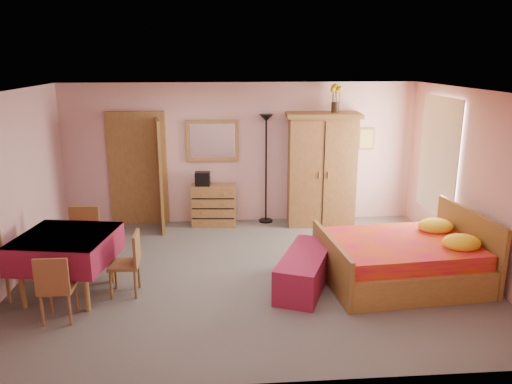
{
  "coord_description": "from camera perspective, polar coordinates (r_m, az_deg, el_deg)",
  "views": [
    {
      "loc": [
        -0.45,
        -6.63,
        3.04
      ],
      "look_at": [
        0.1,
        0.3,
        1.15
      ],
      "focal_mm": 35.0,
      "sensor_mm": 36.0,
      "label": 1
    }
  ],
  "objects": [
    {
      "name": "floor",
      "position": [
        7.3,
        -0.6,
        -9.38
      ],
      "size": [
        6.5,
        6.5,
        0.0
      ],
      "primitive_type": "plane",
      "color": "slate",
      "rests_on": "ground"
    },
    {
      "name": "ceiling",
      "position": [
        6.66,
        -0.67,
        11.43
      ],
      "size": [
        6.5,
        6.5,
        0.0
      ],
      "primitive_type": "plane",
      "rotation": [
        3.14,
        0.0,
        0.0
      ],
      "color": "brown",
      "rests_on": "wall_back"
    },
    {
      "name": "wall_back",
      "position": [
        9.3,
        -1.7,
        4.42
      ],
      "size": [
        6.5,
        0.1,
        2.6
      ],
      "primitive_type": "cube",
      "color": "#DBA09F",
      "rests_on": "floor"
    },
    {
      "name": "wall_front",
      "position": [
        4.5,
        1.58,
        -7.51
      ],
      "size": [
        6.5,
        0.1,
        2.6
      ],
      "primitive_type": "cube",
      "color": "#DBA09F",
      "rests_on": "floor"
    },
    {
      "name": "wall_left",
      "position": [
        7.4,
        -26.62,
        -0.03
      ],
      "size": [
        0.1,
        5.0,
        2.6
      ],
      "primitive_type": "cube",
      "color": "#DBA09F",
      "rests_on": "floor"
    },
    {
      "name": "wall_right",
      "position": [
        7.79,
        23.97,
        0.97
      ],
      "size": [
        0.1,
        5.0,
        2.6
      ],
      "primitive_type": "cube",
      "color": "#DBA09F",
      "rests_on": "floor"
    },
    {
      "name": "doorway",
      "position": [
        9.43,
        -13.29,
        2.46
      ],
      "size": [
        1.06,
        0.12,
        2.15
      ],
      "primitive_type": "cube",
      "color": "#9E6B35",
      "rests_on": "floor"
    },
    {
      "name": "window",
      "position": [
        8.79,
        20.21,
        3.85
      ],
      "size": [
        0.08,
        1.4,
        1.95
      ],
      "primitive_type": "cube",
      "color": "white",
      "rests_on": "wall_right"
    },
    {
      "name": "picture_back",
      "position": [
        9.64,
        12.47,
        5.95
      ],
      "size": [
        0.3,
        0.04,
        0.4
      ],
      "primitive_type": "cube",
      "color": "#D8BF59",
      "rests_on": "wall_back"
    },
    {
      "name": "chest_of_drawers",
      "position": [
        9.28,
        -4.83,
        -1.51
      ],
      "size": [
        0.83,
        0.46,
        0.76
      ],
      "primitive_type": "cube",
      "rotation": [
        0.0,
        0.0,
        -0.08
      ],
      "color": "#A26B36",
      "rests_on": "floor"
    },
    {
      "name": "wall_mirror",
      "position": [
        9.22,
        -4.99,
        5.85
      ],
      "size": [
        0.96,
        0.06,
        0.76
      ],
      "primitive_type": "cube",
      "rotation": [
        0.0,
        0.0,
        0.01
      ],
      "color": "silver",
      "rests_on": "wall_back"
    },
    {
      "name": "stereo",
      "position": [
        9.16,
        -6.12,
        1.52
      ],
      "size": [
        0.28,
        0.22,
        0.25
      ],
      "primitive_type": "cube",
      "rotation": [
        0.0,
        0.0,
        -0.07
      ],
      "color": "black",
      "rests_on": "chest_of_drawers"
    },
    {
      "name": "floor_lamp",
      "position": [
        9.26,
        1.15,
        2.6
      ],
      "size": [
        0.29,
        0.29,
        2.04
      ],
      "primitive_type": "cube",
      "rotation": [
        0.0,
        0.0,
        0.15
      ],
      "color": "black",
      "rests_on": "floor"
    },
    {
      "name": "wardrobe",
      "position": [
        9.23,
        7.48,
        2.56
      ],
      "size": [
        1.37,
        0.77,
        2.08
      ],
      "primitive_type": "cube",
      "rotation": [
        0.0,
        0.0,
        -0.07
      ],
      "color": "#935F31",
      "rests_on": "floor"
    },
    {
      "name": "sunflower_vase",
      "position": [
        9.13,
        9.07,
        10.55
      ],
      "size": [
        0.2,
        0.2,
        0.5
      ],
      "primitive_type": "cube",
      "rotation": [
        0.0,
        0.0,
        0.01
      ],
      "color": "gold",
      "rests_on": "wardrobe"
    },
    {
      "name": "bed",
      "position": [
        7.21,
        16.24,
        -6.16
      ],
      "size": [
        2.23,
        1.83,
        0.97
      ],
      "primitive_type": "cube",
      "rotation": [
        0.0,
        0.0,
        0.08
      ],
      "color": "red",
      "rests_on": "floor"
    },
    {
      "name": "bench",
      "position": [
        6.89,
        5.63,
        -8.85
      ],
      "size": [
        1.04,
        1.52,
        0.48
      ],
      "primitive_type": "cube",
      "rotation": [
        0.0,
        0.0,
        -0.4
      ],
      "color": "maroon",
      "rests_on": "floor"
    },
    {
      "name": "dining_table",
      "position": [
        7.01,
        -20.66,
        -7.8
      ],
      "size": [
        1.32,
        1.32,
        0.84
      ],
      "primitive_type": "cube",
      "rotation": [
        0.0,
        0.0,
        -0.17
      ],
      "color": "maroon",
      "rests_on": "floor"
    },
    {
      "name": "chair_south",
      "position": [
        6.41,
        -21.69,
        -10.0
      ],
      "size": [
        0.39,
        0.39,
        0.85
      ],
      "primitive_type": "cube",
      "rotation": [
        0.0,
        0.0,
        -0.0
      ],
      "color": "brown",
      "rests_on": "floor"
    },
    {
      "name": "chair_north",
      "position": [
        7.63,
        -19.23,
        -5.36
      ],
      "size": [
        0.44,
        0.44,
        0.94
      ],
      "primitive_type": "cube",
      "rotation": [
        0.0,
        0.0,
        3.11
      ],
      "color": "#A76B38",
      "rests_on": "floor"
    },
    {
      "name": "chair_west",
      "position": [
        7.22,
        -25.4,
        -7.17
      ],
      "size": [
        0.56,
        0.56,
        0.94
      ],
      "primitive_type": "cube",
      "rotation": [
        0.0,
        0.0,
        -1.18
      ],
      "color": "#A46C37",
      "rests_on": "floor"
    },
    {
      "name": "chair_east",
      "position": [
        6.81,
        -14.83,
        -7.92
      ],
      "size": [
        0.39,
        0.39,
        0.84
      ],
      "primitive_type": "cube",
      "rotation": [
        0.0,
        0.0,
        1.57
      ],
      "color": "brown",
      "rests_on": "floor"
    }
  ]
}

